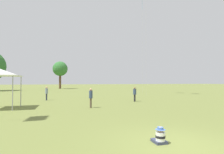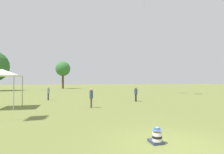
{
  "view_description": "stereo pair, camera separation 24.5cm",
  "coord_description": "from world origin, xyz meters",
  "px_view_note": "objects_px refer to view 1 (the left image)",
  "views": [
    {
      "loc": [
        -3.91,
        -5.14,
        2.2
      ],
      "look_at": [
        -0.13,
        7.29,
        2.56
      ],
      "focal_mm": 28.0,
      "sensor_mm": 36.0,
      "label": 1
    },
    {
      "loc": [
        -3.68,
        -5.21,
        2.2
      ],
      "look_at": [
        -0.13,
        7.29,
        2.56
      ],
      "focal_mm": 28.0,
      "sensor_mm": 36.0,
      "label": 2
    }
  ],
  "objects_px": {
    "person_standing_1": "(47,92)",
    "distant_tree_1": "(60,69)",
    "seated_toddler": "(160,136)",
    "canopy_tent": "(0,73)",
    "person_standing_2": "(91,96)",
    "person_standing_0": "(135,93)"
  },
  "relations": [
    {
      "from": "person_standing_1",
      "to": "distant_tree_1",
      "type": "bearing_deg",
      "value": -134.11
    },
    {
      "from": "seated_toddler",
      "to": "canopy_tent",
      "type": "distance_m",
      "value": 13.72
    },
    {
      "from": "person_standing_2",
      "to": "distant_tree_1",
      "type": "bearing_deg",
      "value": -49.7
    },
    {
      "from": "distant_tree_1",
      "to": "seated_toddler",
      "type": "bearing_deg",
      "value": -86.57
    },
    {
      "from": "person_standing_2",
      "to": "distant_tree_1",
      "type": "height_order",
      "value": "distant_tree_1"
    },
    {
      "from": "seated_toddler",
      "to": "person_standing_1",
      "type": "height_order",
      "value": "person_standing_1"
    },
    {
      "from": "canopy_tent",
      "to": "person_standing_2",
      "type": "bearing_deg",
      "value": -12.8
    },
    {
      "from": "person_standing_0",
      "to": "distant_tree_1",
      "type": "height_order",
      "value": "distant_tree_1"
    },
    {
      "from": "person_standing_1",
      "to": "canopy_tent",
      "type": "bearing_deg",
      "value": 20.12
    },
    {
      "from": "seated_toddler",
      "to": "person_standing_2",
      "type": "bearing_deg",
      "value": 96.91
    },
    {
      "from": "person_standing_1",
      "to": "canopy_tent",
      "type": "relative_size",
      "value": 0.5
    },
    {
      "from": "canopy_tent",
      "to": "distant_tree_1",
      "type": "xyz_separation_m",
      "value": [
        4.94,
        41.72,
        3.36
      ]
    },
    {
      "from": "seated_toddler",
      "to": "person_standing_2",
      "type": "xyz_separation_m",
      "value": [
        -0.9,
        9.12,
        0.76
      ]
    },
    {
      "from": "person_standing_0",
      "to": "person_standing_1",
      "type": "height_order",
      "value": "person_standing_1"
    },
    {
      "from": "person_standing_2",
      "to": "distant_tree_1",
      "type": "xyz_separation_m",
      "value": [
        -2.24,
        43.35,
        5.3
      ]
    },
    {
      "from": "canopy_tent",
      "to": "distant_tree_1",
      "type": "relative_size",
      "value": 0.37
    },
    {
      "from": "distant_tree_1",
      "to": "person_standing_1",
      "type": "bearing_deg",
      "value": -92.78
    },
    {
      "from": "person_standing_0",
      "to": "canopy_tent",
      "type": "distance_m",
      "value": 13.0
    },
    {
      "from": "seated_toddler",
      "to": "canopy_tent",
      "type": "relative_size",
      "value": 0.18
    },
    {
      "from": "seated_toddler",
      "to": "person_standing_0",
      "type": "xyz_separation_m",
      "value": [
        4.65,
        12.46,
        0.71
      ]
    },
    {
      "from": "person_standing_0",
      "to": "person_standing_1",
      "type": "xyz_separation_m",
      "value": [
        -9.53,
        4.17,
        0.02
      ]
    },
    {
      "from": "person_standing_2",
      "to": "canopy_tent",
      "type": "xyz_separation_m",
      "value": [
        -7.19,
        1.63,
        1.94
      ]
    }
  ]
}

